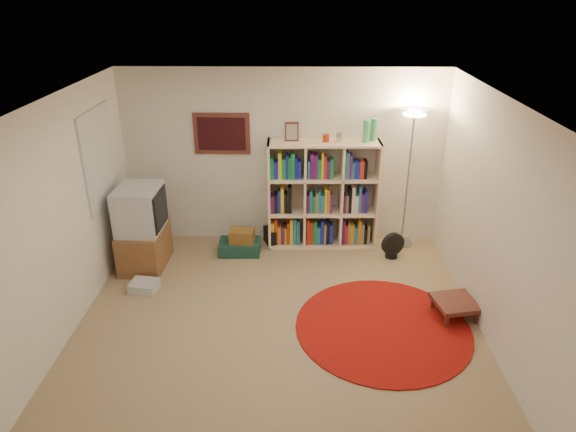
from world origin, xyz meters
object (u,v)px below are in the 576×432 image
Objects in this scene: bookshelf at (321,196)px; tv_stand at (143,229)px; side_table at (455,303)px; floor_fan at (393,245)px; suitcase at (240,247)px; floor_lamp at (413,134)px.

bookshelf is 2.49m from tv_stand.
bookshelf is 3.47× the size of side_table.
floor_fan is 0.33× the size of tv_stand.
floor_fan is at bearing -25.02° from bookshelf.
suitcase is at bearing 18.52° from tv_stand.
floor_fan is at bearing -116.49° from floor_lamp.
floor_lamp is 3.81m from tv_stand.
floor_lamp is 2.34m from side_table.
floor_lamp reaches higher than side_table.
floor_lamp is 3.73× the size of side_table.
floor_lamp is at bearing -1.80° from bookshelf.
tv_stand is at bearing -168.92° from floor_lamp.
floor_fan is at bearing 6.39° from tv_stand.
tv_stand is (-2.38, -0.71, -0.20)m from bookshelf.
suitcase is 1.08× the size of side_table.
tv_stand is at bearing 164.25° from floor_fan.
side_table is (2.63, -1.47, 0.08)m from suitcase.
floor_lamp is at bearing 43.07° from floor_fan.
floor_fan is at bearing -3.57° from suitcase.
floor_lamp is at bearing 98.72° from side_table.
floor_fan is 1.46m from side_table.
suitcase is at bearing -172.02° from floor_lamp.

